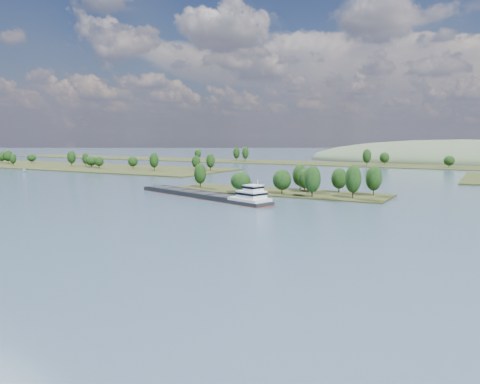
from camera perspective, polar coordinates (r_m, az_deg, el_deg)
The scene contains 7 objects.
ground at distance 158.86m, azimuth -4.53°, elevation -2.35°, with size 1800.00×1800.00×0.00m, color #36475D.
tree_island at distance 206.72m, azimuth 6.01°, elevation 0.90°, with size 100.00×33.29×14.60m.
left_bank at distance 415.93m, azimuth -20.65°, elevation 3.04°, with size 300.00×80.00×14.50m.
back_shoreline at distance 418.96m, azimuth 17.98°, elevation 3.15°, with size 900.00×60.00×15.65m.
hill_west at distance 512.65m, azimuth 25.66°, elevation 3.34°, with size 320.00×160.00×44.00m, color #415339.
cargo_barge at distance 191.31m, azimuth -3.81°, elevation -0.38°, with size 74.71×32.72×10.26m.
motorboat at distance 363.58m, azimuth -24.82°, elevation 2.40°, with size 2.23×5.94×2.29m, color silver.
Camera 1 is at (85.64, -11.39, 25.32)m, focal length 35.00 mm.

